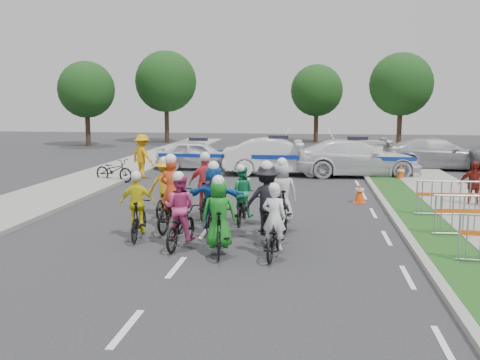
# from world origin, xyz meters

# --- Properties ---
(ground) EXTENTS (90.00, 90.00, 0.00)m
(ground) POSITION_xyz_m (0.00, 0.00, 0.00)
(ground) COLOR #28282B
(ground) RESTS_ON ground
(curb_right) EXTENTS (0.20, 60.00, 0.12)m
(curb_right) POSITION_xyz_m (5.10, 5.00, 0.06)
(curb_right) COLOR gray
(curb_right) RESTS_ON ground
(grass_strip) EXTENTS (1.20, 60.00, 0.11)m
(grass_strip) POSITION_xyz_m (5.80, 5.00, 0.06)
(grass_strip) COLOR #1B4917
(grass_strip) RESTS_ON ground
(sidewalk_left) EXTENTS (3.00, 60.00, 0.13)m
(sidewalk_left) POSITION_xyz_m (-6.50, 5.00, 0.07)
(sidewalk_left) COLOR gray
(sidewalk_left) RESTS_ON ground
(rider_0) EXTENTS (0.74, 1.68, 1.66)m
(rider_0) POSITION_xyz_m (1.93, 1.03, 0.55)
(rider_0) COLOR black
(rider_0) RESTS_ON ground
(rider_1) EXTENTS (0.82, 1.76, 1.80)m
(rider_1) POSITION_xyz_m (0.72, 1.04, 0.70)
(rider_1) COLOR black
(rider_1) RESTS_ON ground
(rider_2) EXTENTS (0.81, 1.82, 1.80)m
(rider_2) POSITION_xyz_m (-0.30, 1.55, 0.67)
(rider_2) COLOR black
(rider_2) RESTS_ON ground
(rider_3) EXTENTS (0.89, 1.67, 1.71)m
(rider_3) POSITION_xyz_m (-1.49, 2.10, 0.66)
(rider_3) COLOR black
(rider_3) RESTS_ON ground
(rider_4) EXTENTS (1.17, 2.02, 1.99)m
(rider_4) POSITION_xyz_m (1.66, 2.34, 0.77)
(rider_4) COLOR black
(rider_4) RESTS_ON ground
(rider_5) EXTENTS (1.53, 1.83, 1.90)m
(rider_5) POSITION_xyz_m (0.29, 2.78, 0.80)
(rider_5) COLOR black
(rider_5) RESTS_ON ground
(rider_6) EXTENTS (0.94, 2.06, 2.03)m
(rider_6) POSITION_xyz_m (-0.92, 3.21, 0.67)
(rider_6) COLOR black
(rider_6) RESTS_ON ground
(rider_7) EXTENTS (0.89, 1.89, 1.92)m
(rider_7) POSITION_xyz_m (1.95, 3.63, 0.75)
(rider_7) COLOR black
(rider_7) RESTS_ON ground
(rider_8) EXTENTS (0.70, 1.63, 1.66)m
(rider_8) POSITION_xyz_m (0.79, 4.22, 0.62)
(rider_8) COLOR black
(rider_8) RESTS_ON ground
(rider_9) EXTENTS (0.99, 1.87, 1.95)m
(rider_9) POSITION_xyz_m (-0.30, 4.64, 0.75)
(rider_9) COLOR black
(rider_9) RESTS_ON ground
(rider_10) EXTENTS (1.01, 1.78, 1.79)m
(rider_10) POSITION_xyz_m (-1.54, 4.74, 0.70)
(rider_10) COLOR black
(rider_10) RESTS_ON ground
(police_car_0) EXTENTS (4.26, 1.90, 1.42)m
(police_car_0) POSITION_xyz_m (-2.86, 15.58, 0.71)
(police_car_0) COLOR white
(police_car_0) RESTS_ON ground
(police_car_1) EXTENTS (5.19, 2.20, 1.67)m
(police_car_1) POSITION_xyz_m (1.19, 14.11, 0.83)
(police_car_1) COLOR white
(police_car_1) RESTS_ON ground
(police_car_2) EXTENTS (5.82, 2.71, 1.64)m
(police_car_2) POSITION_xyz_m (4.73, 14.15, 0.82)
(police_car_2) COLOR white
(police_car_2) RESTS_ON ground
(civilian_sedan) EXTENTS (5.48, 2.39, 1.57)m
(civilian_sedan) POSITION_xyz_m (8.89, 17.19, 0.78)
(civilian_sedan) COLOR #ACACB1
(civilian_sedan) RESTS_ON ground
(spectator_2) EXTENTS (0.95, 0.55, 1.52)m
(spectator_2) POSITION_xyz_m (7.79, 7.17, 0.76)
(spectator_2) COLOR maroon
(spectator_2) RESTS_ON ground
(marshal_hiviz) EXTENTS (1.42, 1.26, 1.91)m
(marshal_hiviz) POSITION_xyz_m (-4.76, 12.55, 0.95)
(marshal_hiviz) COLOR orange
(marshal_hiviz) RESTS_ON ground
(barrier_1) EXTENTS (2.03, 0.64, 1.12)m
(barrier_1) POSITION_xyz_m (6.70, 3.15, 0.56)
(barrier_1) COLOR #A5A8AD
(barrier_1) RESTS_ON ground
(barrier_2) EXTENTS (2.02, 0.58, 1.12)m
(barrier_2) POSITION_xyz_m (6.70, 5.49, 0.56)
(barrier_2) COLOR #A5A8AD
(barrier_2) RESTS_ON ground
(cone_0) EXTENTS (0.40, 0.40, 0.70)m
(cone_0) POSITION_xyz_m (4.32, 7.62, 0.34)
(cone_0) COLOR #F24C0C
(cone_0) RESTS_ON ground
(cone_1) EXTENTS (0.40, 0.40, 0.70)m
(cone_1) POSITION_xyz_m (6.49, 12.92, 0.34)
(cone_1) COLOR #F24C0C
(cone_1) RESTS_ON ground
(parked_bike) EXTENTS (1.96, 1.18, 0.97)m
(parked_bike) POSITION_xyz_m (-5.55, 11.10, 0.49)
(parked_bike) COLOR black
(parked_bike) RESTS_ON ground
(tree_0) EXTENTS (4.20, 4.20, 6.30)m
(tree_0) POSITION_xyz_m (-14.00, 28.00, 4.19)
(tree_0) COLOR #382619
(tree_0) RESTS_ON ground
(tree_1) EXTENTS (4.55, 4.55, 6.82)m
(tree_1) POSITION_xyz_m (9.00, 30.00, 4.54)
(tree_1) COLOR #382619
(tree_1) RESTS_ON ground
(tree_3) EXTENTS (4.90, 4.90, 7.35)m
(tree_3) POSITION_xyz_m (-9.00, 32.00, 4.89)
(tree_3) COLOR #382619
(tree_3) RESTS_ON ground
(tree_4) EXTENTS (4.20, 4.20, 6.30)m
(tree_4) POSITION_xyz_m (3.00, 34.00, 4.19)
(tree_4) COLOR #382619
(tree_4) RESTS_ON ground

